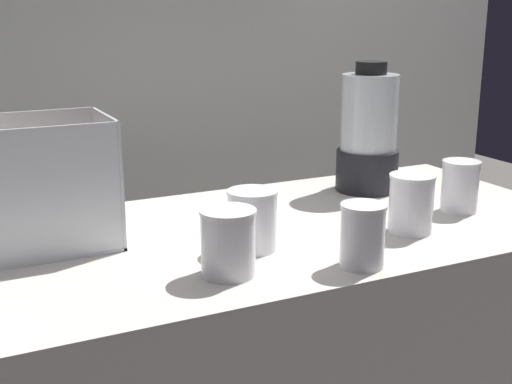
{
  "coord_description": "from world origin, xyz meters",
  "views": [
    {
      "loc": [
        -0.58,
        -1.17,
        1.34
      ],
      "look_at": [
        0.0,
        0.0,
        0.98
      ],
      "focal_mm": 47.93,
      "sensor_mm": 36.0,
      "label": 1
    }
  ],
  "objects_px": {
    "juice_cup_mango_left": "(228,246)",
    "juice_cup_pomegranate_rightmost": "(460,189)",
    "blender_pitcher": "(368,135)",
    "juice_cup_pomegranate_right": "(362,240)",
    "juice_cup_carrot_middle": "(252,224)",
    "juice_cup_pomegranate_far_right": "(411,207)",
    "carrot_display_bin": "(29,208)"
  },
  "relations": [
    {
      "from": "juice_cup_mango_left",
      "to": "juice_cup_pomegranate_right",
      "type": "bearing_deg",
      "value": -16.63
    },
    {
      "from": "juice_cup_mango_left",
      "to": "juice_cup_pomegranate_right",
      "type": "xyz_separation_m",
      "value": [
        0.22,
        -0.07,
        -0.0
      ]
    },
    {
      "from": "carrot_display_bin",
      "to": "juice_cup_pomegranate_far_right",
      "type": "bearing_deg",
      "value": -19.14
    },
    {
      "from": "blender_pitcher",
      "to": "juice_cup_pomegranate_rightmost",
      "type": "relative_size",
      "value": 2.75
    },
    {
      "from": "juice_cup_pomegranate_far_right",
      "to": "juice_cup_pomegranate_rightmost",
      "type": "bearing_deg",
      "value": 19.6
    },
    {
      "from": "blender_pitcher",
      "to": "juice_cup_carrot_middle",
      "type": "xyz_separation_m",
      "value": [
        -0.44,
        -0.26,
        -0.09
      ]
    },
    {
      "from": "carrot_display_bin",
      "to": "juice_cup_mango_left",
      "type": "distance_m",
      "value": 0.4
    },
    {
      "from": "juice_cup_carrot_middle",
      "to": "juice_cup_pomegranate_right",
      "type": "bearing_deg",
      "value": -50.59
    },
    {
      "from": "blender_pitcher",
      "to": "juice_cup_mango_left",
      "type": "xyz_separation_m",
      "value": [
        -0.53,
        -0.35,
        -0.09
      ]
    },
    {
      "from": "juice_cup_pomegranate_far_right",
      "to": "juice_cup_pomegranate_rightmost",
      "type": "distance_m",
      "value": 0.2
    },
    {
      "from": "juice_cup_pomegranate_far_right",
      "to": "juice_cup_mango_left",
      "type": "bearing_deg",
      "value": -173.63
    },
    {
      "from": "juice_cup_pomegranate_right",
      "to": "juice_cup_pomegranate_rightmost",
      "type": "relative_size",
      "value": 0.99
    },
    {
      "from": "carrot_display_bin",
      "to": "juice_cup_pomegranate_right",
      "type": "distance_m",
      "value": 0.61
    },
    {
      "from": "juice_cup_mango_left",
      "to": "blender_pitcher",
      "type": "bearing_deg",
      "value": 33.83
    },
    {
      "from": "blender_pitcher",
      "to": "juice_cup_mango_left",
      "type": "bearing_deg",
      "value": -146.17
    },
    {
      "from": "juice_cup_carrot_middle",
      "to": "juice_cup_pomegranate_far_right",
      "type": "bearing_deg",
      "value": -8.4
    },
    {
      "from": "carrot_display_bin",
      "to": "juice_cup_carrot_middle",
      "type": "distance_m",
      "value": 0.41
    },
    {
      "from": "juice_cup_mango_left",
      "to": "juice_cup_carrot_middle",
      "type": "relative_size",
      "value": 1.01
    },
    {
      "from": "blender_pitcher",
      "to": "juice_cup_pomegranate_right",
      "type": "height_order",
      "value": "blender_pitcher"
    },
    {
      "from": "juice_cup_mango_left",
      "to": "juice_cup_carrot_middle",
      "type": "distance_m",
      "value": 0.13
    },
    {
      "from": "juice_cup_pomegranate_right",
      "to": "carrot_display_bin",
      "type": "bearing_deg",
      "value": 144.66
    },
    {
      "from": "juice_cup_mango_left",
      "to": "juice_cup_pomegranate_rightmost",
      "type": "height_order",
      "value": "same"
    },
    {
      "from": "juice_cup_pomegranate_far_right",
      "to": "juice_cup_pomegranate_rightmost",
      "type": "height_order",
      "value": "juice_cup_pomegranate_far_right"
    },
    {
      "from": "juice_cup_carrot_middle",
      "to": "juice_cup_pomegranate_rightmost",
      "type": "height_order",
      "value": "same"
    },
    {
      "from": "juice_cup_pomegranate_rightmost",
      "to": "juice_cup_mango_left",
      "type": "bearing_deg",
      "value": -169.41
    },
    {
      "from": "juice_cup_carrot_middle",
      "to": "juice_cup_pomegranate_far_right",
      "type": "height_order",
      "value": "juice_cup_pomegranate_far_right"
    },
    {
      "from": "juice_cup_mango_left",
      "to": "juice_cup_pomegranate_rightmost",
      "type": "bearing_deg",
      "value": 10.59
    },
    {
      "from": "juice_cup_mango_left",
      "to": "juice_cup_pomegranate_far_right",
      "type": "relative_size",
      "value": 0.97
    },
    {
      "from": "juice_cup_carrot_middle",
      "to": "juice_cup_pomegranate_right",
      "type": "distance_m",
      "value": 0.21
    },
    {
      "from": "juice_cup_carrot_middle",
      "to": "juice_cup_pomegranate_far_right",
      "type": "xyz_separation_m",
      "value": [
        0.33,
        -0.05,
        0.0
      ]
    },
    {
      "from": "juice_cup_pomegranate_right",
      "to": "blender_pitcher",
      "type": "bearing_deg",
      "value": 54.16
    },
    {
      "from": "juice_cup_pomegranate_right",
      "to": "juice_cup_pomegranate_rightmost",
      "type": "xyz_separation_m",
      "value": [
        0.38,
        0.18,
        0.0
      ]
    }
  ]
}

